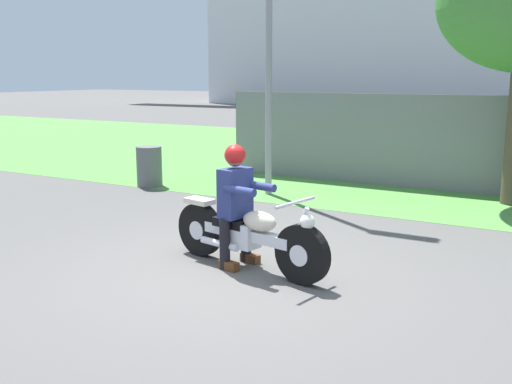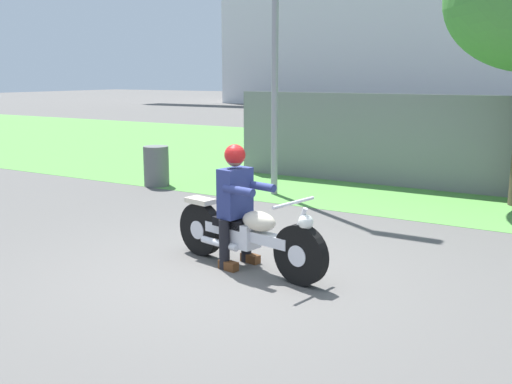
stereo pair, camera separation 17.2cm
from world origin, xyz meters
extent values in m
plane|color=#565451|center=(0.00, 0.00, 0.00)|extent=(120.00, 120.00, 0.00)
cube|color=#549342|center=(0.00, 9.35, 0.00)|extent=(60.00, 12.00, 0.01)
cylinder|color=black|center=(0.83, 0.08, 0.32)|extent=(0.66, 0.24, 0.64)
cylinder|color=silver|center=(0.83, 0.08, 0.32)|extent=(0.25, 0.18, 0.23)
cylinder|color=black|center=(-0.67, 0.38, 0.32)|extent=(0.66, 0.24, 0.64)
cylinder|color=silver|center=(-0.67, 0.38, 0.32)|extent=(0.25, 0.18, 0.23)
cube|color=silver|center=(0.08, 0.23, 0.40)|extent=(1.23, 0.38, 0.12)
cube|color=silver|center=(0.03, 0.24, 0.38)|extent=(0.36, 0.30, 0.28)
ellipsoid|color=beige|center=(0.25, 0.20, 0.58)|extent=(0.48, 0.32, 0.22)
cube|color=black|center=(-0.14, 0.28, 0.50)|extent=(0.48, 0.32, 0.10)
cube|color=beige|center=(-0.67, 0.38, 0.67)|extent=(0.39, 0.27, 0.06)
cylinder|color=silver|center=(0.78, 0.09, 0.57)|extent=(0.26, 0.10, 0.53)
cylinder|color=silver|center=(0.73, 0.10, 0.86)|extent=(0.17, 0.65, 0.04)
sphere|color=white|center=(0.89, 0.07, 0.68)|extent=(0.16, 0.16, 0.16)
cylinder|color=silver|center=(-0.24, 0.15, 0.26)|extent=(0.55, 0.19, 0.08)
cylinder|color=black|center=(-0.06, 0.44, 0.29)|extent=(0.12, 0.12, 0.57)
cube|color=#593319|center=(0.00, 0.43, 0.05)|extent=(0.26, 0.15, 0.10)
cylinder|color=black|center=(-0.13, 0.09, 0.29)|extent=(0.12, 0.12, 0.57)
cube|color=#593319|center=(-0.08, 0.08, 0.05)|extent=(0.26, 0.15, 0.10)
cube|color=navy|center=(-0.10, 0.27, 0.85)|extent=(0.29, 0.42, 0.56)
cylinder|color=navy|center=(0.15, 0.39, 0.93)|extent=(0.43, 0.17, 0.09)
cylinder|color=navy|center=(0.08, 0.06, 0.93)|extent=(0.43, 0.17, 0.09)
sphere|color=#996B4C|center=(-0.10, 0.27, 1.25)|extent=(0.20, 0.20, 0.20)
sphere|color=#B21919|center=(-0.10, 0.27, 1.28)|extent=(0.24, 0.24, 0.24)
cylinder|color=gray|center=(-1.69, 4.05, 2.93)|extent=(0.12, 0.12, 5.87)
cylinder|color=#595E5B|center=(-4.09, 3.57, 0.39)|extent=(0.50, 0.50, 0.79)
cube|color=slate|center=(0.00, 5.93, 0.90)|extent=(7.00, 0.06, 1.80)
camera|label=1|loc=(3.23, -5.19, 2.16)|focal=40.63mm
camera|label=2|loc=(3.38, -5.11, 2.16)|focal=40.63mm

